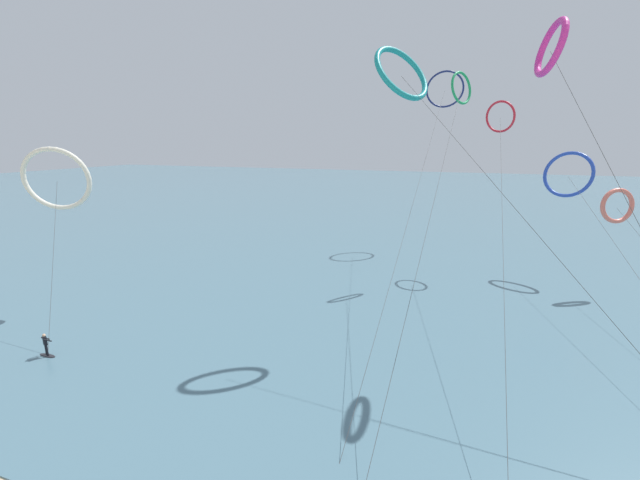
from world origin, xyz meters
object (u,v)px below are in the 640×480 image
kite_magenta (551,48)px  kite_ivory (57,179)px  surfer_charcoal (46,346)px  kite_navy (445,90)px  kite_emerald (461,89)px  kite_cobalt (568,175)px  kite_teal (402,73)px  kite_crimson (500,117)px  kite_coral (618,206)px

kite_magenta → kite_ivory: 38.63m
surfer_charcoal → kite_magenta: kite_magenta is taller
kite_ivory → kite_navy: 48.10m
kite_magenta → surfer_charcoal: bearing=-79.1°
surfer_charcoal → kite_emerald: size_ratio=0.05×
kite_navy → kite_ivory: bearing=44.1°
kite_magenta → kite_ivory: kite_magenta is taller
surfer_charcoal → kite_cobalt: 50.83m
kite_ivory → kite_teal: (27.92, 5.84, 7.81)m
kite_ivory → kite_navy: size_ratio=0.30×
kite_navy → kite_emerald: 15.24m
kite_crimson → kite_coral: (10.88, -5.09, -8.69)m
kite_ivory → kite_cobalt: kite_ivory is taller
surfer_charcoal → kite_coral: size_ratio=0.05×
kite_ivory → kite_cobalt: (43.42, 25.46, -0.36)m
kite_magenta → kite_coral: 21.41m
kite_teal → kite_emerald: 16.43m
kite_magenta → kite_emerald: size_ratio=0.63×
kite_teal → kite_emerald: size_ratio=0.61×
kite_ivory → kite_coral: kite_ivory is taller
kite_navy → kite_crimson: bearing=114.4°
kite_coral → kite_teal: 26.47m
kite_coral → kite_emerald: (-15.21, 1.02, 11.42)m
surfer_charcoal → kite_teal: kite_teal is taller
kite_crimson → kite_emerald: kite_emerald is taller
surfer_charcoal → kite_ivory: bearing=151.0°
kite_ivory → kite_emerald: kite_emerald is taller
kite_magenta → kite_cobalt: size_ratio=0.57×
kite_ivory → kite_teal: kite_teal is taller
kite_magenta → kite_ivory: size_ratio=1.54×
kite_navy → kite_crimson: 13.54m
kite_crimson → kite_emerald: bearing=76.5°
kite_emerald → surfer_charcoal: bearing=171.1°
kite_navy → kite_coral: size_ratio=1.53×
surfer_charcoal → kite_cobalt: size_ratio=0.04×
kite_crimson → kite_teal: (-8.13, -20.04, 2.05)m
surfer_charcoal → kite_ivory: size_ratio=0.12×
kite_coral → kite_teal: kite_teal is taller
kite_crimson → kite_cobalt: bearing=-149.9°
kite_navy → kite_teal: kite_navy is taller
surfer_charcoal → kite_cobalt: bearing=62.7°
surfer_charcoal → kite_navy: (23.36, 44.00, 21.01)m
kite_navy → kite_teal: (-1.39, -30.93, -2.35)m
kite_teal → kite_magenta: bearing=-56.3°
kite_navy → kite_emerald: bearing=91.8°
kite_navy → kite_coral: bearing=130.5°
kite_ivory → kite_coral: 51.42m
kite_crimson → kite_coral: 14.82m
kite_crimson → kite_teal: bearing=101.2°
surfer_charcoal → kite_ivory: kite_ivory is taller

